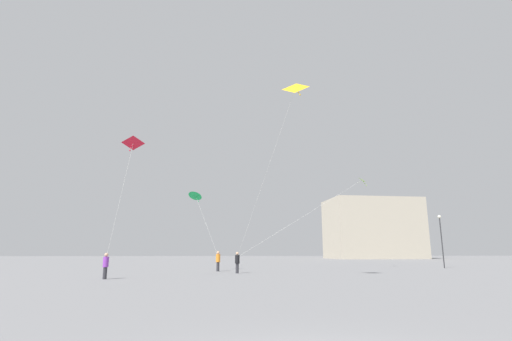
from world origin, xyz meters
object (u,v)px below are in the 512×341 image
object	(u,v)px
kite_emerald_diamond	(195,195)
building_left_hall	(372,229)
lamppost_east	(441,233)
kite_amber_delta	(294,93)
kite_lime_delta	(358,182)
person_in_orange	(218,260)
person_in_black	(237,262)
person_in_purple	(106,265)
kite_crimson_delta	(133,145)

from	to	relation	value
kite_emerald_diamond	building_left_hall	size ratio (longest dim) A/B	0.27
building_left_hall	lamppost_east	xyz separation A→B (m)	(-13.35, -54.62, -3.69)
kite_amber_delta	kite_lime_delta	distance (m)	19.16
person_in_orange	building_left_hall	xyz separation A→B (m)	(37.61, 59.33, 6.47)
kite_amber_delta	kite_emerald_diamond	size ratio (longest dim) A/B	1.91
kite_amber_delta	kite_lime_delta	xyz separation A→B (m)	(9.87, 16.11, -3.19)
lamppost_east	building_left_hall	bearing A→B (deg)	76.26
kite_lime_delta	person_in_orange	bearing A→B (deg)	-164.33
kite_lime_delta	person_in_black	bearing A→B (deg)	-150.57
person_in_purple	kite_emerald_diamond	xyz separation A→B (m)	(4.82, 10.00, 6.12)
kite_crimson_delta	building_left_hall	bearing A→B (deg)	58.10
person_in_black	kite_crimson_delta	distance (m)	12.89
building_left_hall	kite_amber_delta	bearing A→B (deg)	-114.44
person_in_black	building_left_hall	size ratio (longest dim) A/B	0.08
kite_emerald_diamond	building_left_hall	world-z (taller)	building_left_hall
person_in_purple	building_left_hall	size ratio (longest dim) A/B	0.07
kite_emerald_diamond	kite_lime_delta	xyz separation A→B (m)	(17.44, 3.73, 2.17)
person_in_purple	kite_lime_delta	xyz separation A→B (m)	(22.25, 13.73, 8.29)
person_in_black	lamppost_east	xyz separation A→B (m)	(22.57, 8.05, 2.82)
person_in_purple	kite_amber_delta	size ratio (longest dim) A/B	0.14
kite_crimson_delta	lamppost_east	bearing A→B (deg)	26.58
person_in_purple	kite_lime_delta	size ratio (longest dim) A/B	0.12
kite_emerald_diamond	kite_crimson_delta	size ratio (longest dim) A/B	0.76
person_in_orange	kite_lime_delta	world-z (taller)	kite_lime_delta
kite_amber_delta	building_left_hall	size ratio (longest dim) A/B	0.51
person_in_purple	lamppost_east	distance (m)	34.57
person_in_black	kite_emerald_diamond	world-z (taller)	kite_emerald_diamond
person_in_orange	kite_lime_delta	size ratio (longest dim) A/B	0.12
kite_emerald_diamond	lamppost_east	distance (m)	27.10
kite_amber_delta	kite_crimson_delta	xyz separation A→B (m)	(-10.98, 1.58, -3.52)
person_in_purple	person_in_black	size ratio (longest dim) A/B	0.97
kite_crimson_delta	lamppost_east	world-z (taller)	kite_crimson_delta
person_in_black	kite_amber_delta	xyz separation A→B (m)	(3.57, -8.53, 11.45)
person_in_purple	person_in_black	xyz separation A→B (m)	(8.82, 6.15, 0.03)
kite_amber_delta	building_left_hall	world-z (taller)	building_left_hall
kite_emerald_diamond	person_in_orange	bearing A→B (deg)	-12.47
lamppost_east	kite_crimson_delta	bearing A→B (deg)	-153.42
person_in_purple	building_left_hall	world-z (taller)	building_left_hall
kite_emerald_diamond	person_in_purple	bearing A→B (deg)	-115.71
person_in_black	kite_lime_delta	world-z (taller)	kite_lime_delta
building_left_hall	lamppost_east	world-z (taller)	building_left_hall
person_in_orange	person_in_black	bearing A→B (deg)	146.61
person_in_orange	kite_emerald_diamond	size ratio (longest dim) A/B	0.29
kite_amber_delta	kite_emerald_diamond	xyz separation A→B (m)	(-7.57, 12.38, -5.36)
person_in_purple	building_left_hall	xyz separation A→B (m)	(44.74, 68.82, 6.53)
person_in_purple	person_in_orange	world-z (taller)	person_in_orange
lamppost_east	person_in_black	bearing A→B (deg)	-160.37
kite_lime_delta	lamppost_east	xyz separation A→B (m)	(9.13, 0.47, -5.45)
building_left_hall	kite_lime_delta	bearing A→B (deg)	-112.20
person_in_orange	lamppost_east	world-z (taller)	lamppost_east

